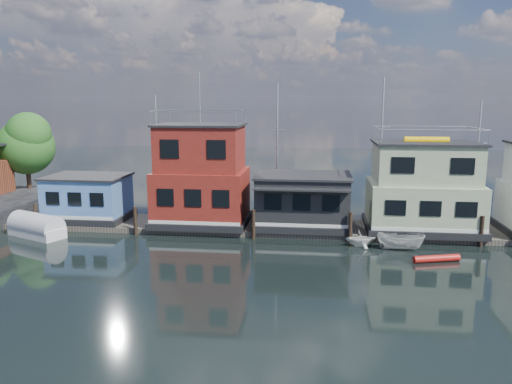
# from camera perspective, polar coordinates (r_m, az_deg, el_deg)

# --- Properties ---
(ground) EXTENTS (160.00, 160.00, 0.00)m
(ground) POSITION_cam_1_polar(r_m,az_deg,el_deg) (27.92, 5.57, -10.78)
(ground) COLOR black
(ground) RESTS_ON ground
(dock) EXTENTS (48.00, 5.00, 0.40)m
(dock) POSITION_cam_1_polar(r_m,az_deg,el_deg) (39.29, 6.04, -4.15)
(dock) COLOR #595147
(dock) RESTS_ON ground
(houseboat_blue) EXTENTS (6.40, 4.90, 3.66)m
(houseboat_blue) POSITION_cam_1_polar(r_m,az_deg,el_deg) (43.02, -18.64, -0.63)
(houseboat_blue) COLOR black
(houseboat_blue) RESTS_ON dock
(houseboat_red) EXTENTS (7.40, 5.90, 11.86)m
(houseboat_red) POSITION_cam_1_polar(r_m,az_deg,el_deg) (39.53, -6.27, 1.71)
(houseboat_red) COLOR black
(houseboat_red) RESTS_ON dock
(houseboat_dark) EXTENTS (7.40, 6.10, 4.06)m
(houseboat_dark) POSITION_cam_1_polar(r_m,az_deg,el_deg) (38.78, 5.36, -0.97)
(houseboat_dark) COLOR black
(houseboat_dark) RESTS_ON dock
(houseboat_green) EXTENTS (8.40, 5.90, 7.03)m
(houseboat_green) POSITION_cam_1_polar(r_m,az_deg,el_deg) (39.40, 18.59, 0.38)
(houseboat_green) COLOR black
(houseboat_green) RESTS_ON dock
(pilings) EXTENTS (42.28, 0.28, 2.20)m
(pilings) POSITION_cam_1_polar(r_m,az_deg,el_deg) (36.36, 5.46, -3.88)
(pilings) COLOR #2D2116
(pilings) RESTS_ON ground
(background_masts) EXTENTS (36.40, 0.16, 12.00)m
(background_masts) POSITION_cam_1_polar(r_m,az_deg,el_deg) (44.45, 12.47, 4.39)
(background_masts) COLOR silver
(background_masts) RESTS_ON ground
(dinghy_white) EXTENTS (2.53, 2.31, 1.14)m
(dinghy_white) POSITION_cam_1_polar(r_m,az_deg,el_deg) (35.79, 11.85, -5.17)
(dinghy_white) COLOR silver
(dinghy_white) RESTS_ON ground
(red_kayak) EXTENTS (3.05, 1.30, 0.45)m
(red_kayak) POSITION_cam_1_polar(r_m,az_deg,el_deg) (33.78, 19.93, -7.16)
(red_kayak) COLOR red
(red_kayak) RESTS_ON ground
(tarp_runabout) EXTENTS (4.97, 3.55, 1.88)m
(tarp_runabout) POSITION_cam_1_polar(r_m,az_deg,el_deg) (40.87, -23.80, -3.70)
(tarp_runabout) COLOR silver
(tarp_runabout) RESTS_ON ground
(motorboat) EXTENTS (3.34, 1.79, 1.22)m
(motorboat) POSITION_cam_1_polar(r_m,az_deg,el_deg) (35.47, 16.20, -5.45)
(motorboat) COLOR beige
(motorboat) RESTS_ON ground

